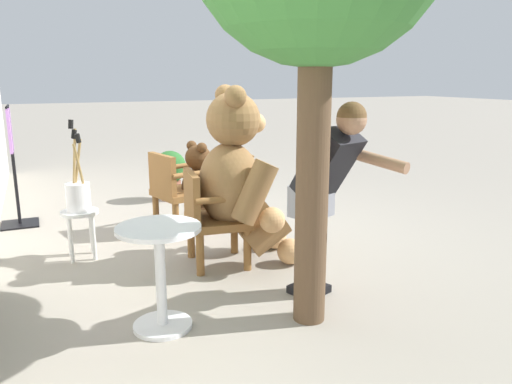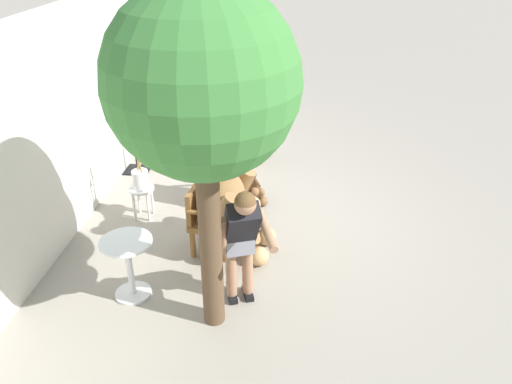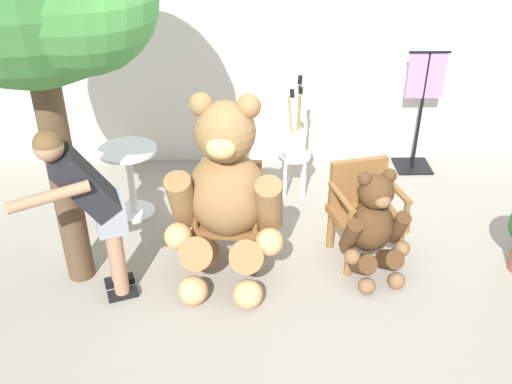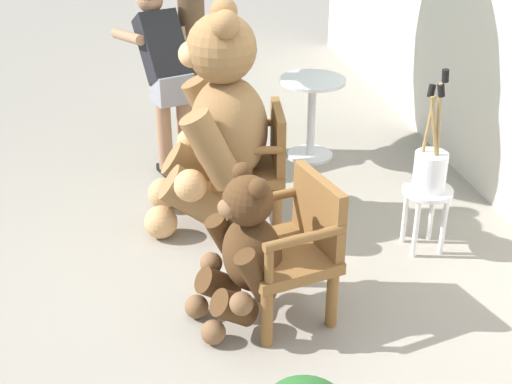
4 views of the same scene
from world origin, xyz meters
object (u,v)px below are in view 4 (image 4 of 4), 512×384
(teddy_bear_large, at_px, (216,122))
(white_stool, at_px, (426,203))
(round_side_table, at_px, (312,109))
(teddy_bear_small, at_px, (244,251))
(brush_bucket, at_px, (431,166))
(wooden_chair_right, at_px, (292,245))
(person_visitor, at_px, (164,65))
(wooden_chair_left, at_px, (254,161))

(teddy_bear_large, height_order, white_stool, teddy_bear_large)
(teddy_bear_large, height_order, round_side_table, teddy_bear_large)
(teddy_bear_small, relative_size, brush_bucket, 1.16)
(round_side_table, bearing_deg, teddy_bear_small, -24.30)
(white_stool, bearing_deg, wooden_chair_right, -63.74)
(teddy_bear_large, relative_size, round_side_table, 2.22)
(teddy_bear_small, relative_size, person_visitor, 0.64)
(brush_bucket, bearing_deg, white_stool, 111.91)
(wooden_chair_right, xyz_separation_m, white_stool, (-0.52, 1.06, -0.11))
(teddy_bear_small, xyz_separation_m, person_visitor, (-2.22, -0.25, 0.43))
(wooden_chair_left, relative_size, brush_bucket, 1.03)
(wooden_chair_left, xyz_separation_m, teddy_bear_small, (1.20, -0.29, 0.01))
(wooden_chair_right, relative_size, white_stool, 1.87)
(teddy_bear_large, relative_size, person_visitor, 1.06)
(white_stool, relative_size, round_side_table, 0.64)
(brush_bucket, bearing_deg, wooden_chair_right, -63.73)
(wooden_chair_right, xyz_separation_m, person_visitor, (-2.19, -0.54, 0.44))
(teddy_bear_small, bearing_deg, round_side_table, 155.70)
(teddy_bear_small, bearing_deg, wooden_chair_right, 95.41)
(teddy_bear_large, bearing_deg, white_stool, 63.48)
(white_stool, bearing_deg, teddy_bear_small, -67.82)
(teddy_bear_large, xyz_separation_m, teddy_bear_small, (1.21, -0.03, -0.31))
(teddy_bear_large, bearing_deg, wooden_chair_right, 12.61)
(wooden_chair_left, xyz_separation_m, person_visitor, (-1.02, -0.54, 0.44))
(brush_bucket, bearing_deg, teddy_bear_large, -116.55)
(wooden_chair_left, distance_m, person_visitor, 1.24)
(white_stool, xyz_separation_m, round_side_table, (-1.63, -0.37, 0.09))
(wooden_chair_right, bearing_deg, wooden_chair_left, 179.93)
(wooden_chair_right, bearing_deg, teddy_bear_large, -167.39)
(brush_bucket, relative_size, round_side_table, 1.16)
(teddy_bear_large, height_order, brush_bucket, teddy_bear_large)
(person_visitor, bearing_deg, teddy_bear_large, 15.48)
(wooden_chair_right, distance_m, brush_bucket, 1.19)
(wooden_chair_left, bearing_deg, brush_bucket, 58.67)
(teddy_bear_large, distance_m, round_side_table, 1.40)
(wooden_chair_left, bearing_deg, person_visitor, -151.91)
(wooden_chair_right, bearing_deg, round_side_table, 162.13)
(wooden_chair_left, distance_m, white_stool, 1.24)
(teddy_bear_small, distance_m, white_stool, 1.47)
(wooden_chair_left, relative_size, white_stool, 1.87)
(teddy_bear_small, distance_m, round_side_table, 2.39)
(brush_bucket, bearing_deg, teddy_bear_small, -67.82)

